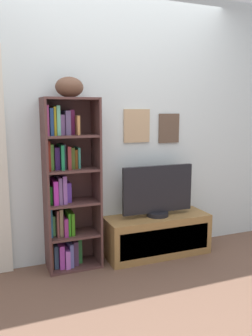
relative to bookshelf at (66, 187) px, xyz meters
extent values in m
cube|color=brown|center=(0.46, -0.98, -0.78)|extent=(5.20, 5.20, 0.04)
cube|color=silver|center=(0.46, 0.15, 0.53)|extent=(4.80, 0.06, 2.58)
cube|color=tan|center=(0.74, 0.11, 0.54)|extent=(0.27, 0.02, 0.33)
cube|color=tan|center=(0.74, 0.10, 0.54)|extent=(0.22, 0.01, 0.28)
cube|color=brown|center=(1.11, 0.11, 0.51)|extent=(0.23, 0.02, 0.30)
cube|color=#C1AE9F|center=(1.11, 0.10, 0.51)|extent=(0.18, 0.01, 0.25)
cube|color=#51322F|center=(-0.18, -0.03, 0.02)|extent=(0.02, 0.30, 1.56)
cube|color=#51322F|center=(0.28, -0.03, 0.02)|extent=(0.02, 0.30, 1.56)
cube|color=#51322F|center=(0.05, 0.11, 0.02)|extent=(0.49, 0.01, 1.56)
cube|color=#51322F|center=(0.05, -0.03, -0.75)|extent=(0.45, 0.29, 0.02)
cube|color=#51322F|center=(0.05, -0.03, -0.44)|extent=(0.45, 0.29, 0.02)
cube|color=#51322F|center=(0.05, -0.03, -0.14)|extent=(0.45, 0.29, 0.02)
cube|color=#51322F|center=(0.05, -0.03, 0.16)|extent=(0.45, 0.29, 0.02)
cube|color=#51322F|center=(0.05, -0.03, 0.46)|extent=(0.45, 0.29, 0.02)
cube|color=#51322F|center=(0.05, -0.03, 0.79)|extent=(0.45, 0.29, 0.02)
cube|color=brown|center=(-0.16, 0.01, -0.61)|extent=(0.02, 0.19, 0.25)
cube|color=#324B6A|center=(-0.12, 0.01, -0.63)|extent=(0.04, 0.20, 0.21)
cube|color=#AD40B1|center=(-0.07, 0.00, -0.63)|extent=(0.04, 0.22, 0.22)
cube|color=#B964CB|center=(-0.02, -0.01, -0.65)|extent=(0.04, 0.24, 0.17)
cube|color=#6567B0|center=(0.02, 0.00, -0.63)|extent=(0.03, 0.22, 0.22)
cube|color=#4A2E4E|center=(0.06, 0.01, -0.62)|extent=(0.04, 0.20, 0.23)
cube|color=#296B31|center=(0.11, 0.03, -0.61)|extent=(0.04, 0.15, 0.25)
cube|color=#256587|center=(-0.16, 0.01, -0.30)|extent=(0.02, 0.19, 0.26)
cube|color=#6BC868|center=(-0.13, 0.03, -0.34)|extent=(0.02, 0.16, 0.18)
cube|color=brown|center=(-0.10, 0.00, -0.31)|extent=(0.02, 0.22, 0.25)
cube|color=#8A7A56|center=(-0.07, 0.01, -0.31)|extent=(0.03, 0.20, 0.25)
cube|color=#84296F|center=(-0.03, -0.01, -0.35)|extent=(0.03, 0.24, 0.17)
cube|color=#2C8A16|center=(0.00, 0.00, -0.33)|extent=(0.02, 0.22, 0.21)
cube|color=#327613|center=(0.03, 0.00, -0.33)|extent=(0.03, 0.22, 0.21)
cube|color=#166819|center=(-0.15, 0.01, -0.05)|extent=(0.03, 0.20, 0.16)
cube|color=#AE2AA5|center=(-0.11, -0.01, -0.03)|extent=(0.04, 0.24, 0.21)
cube|color=#66487E|center=(-0.07, -0.01, -0.01)|extent=(0.03, 0.23, 0.24)
cube|color=#824F9D|center=(-0.03, -0.01, -0.01)|extent=(0.04, 0.23, 0.25)
cube|color=#57329F|center=(0.01, 0.02, -0.04)|extent=(0.04, 0.18, 0.18)
cube|color=maroon|center=(-0.16, -0.01, 0.30)|extent=(0.02, 0.23, 0.26)
cube|color=#68C04B|center=(-0.12, 0.03, 0.28)|extent=(0.04, 0.16, 0.22)
cube|color=#2C1750|center=(-0.08, 0.01, 0.27)|extent=(0.04, 0.19, 0.20)
cube|color=#1B7F4C|center=(-0.04, 0.00, 0.28)|extent=(0.03, 0.22, 0.22)
cube|color=#323B52|center=(-0.01, 0.02, 0.28)|extent=(0.02, 0.17, 0.22)
cube|color=maroon|center=(0.02, 0.00, 0.27)|extent=(0.03, 0.22, 0.21)
cube|color=#3E511D|center=(0.06, 0.01, 0.27)|extent=(0.03, 0.19, 0.19)
cube|color=#5A320E|center=(0.09, 0.01, 0.26)|extent=(0.02, 0.19, 0.17)
cube|color=#368673|center=(0.12, 0.02, 0.27)|extent=(0.02, 0.17, 0.19)
cube|color=#9D3B7A|center=(-0.16, -0.01, 0.60)|extent=(0.02, 0.23, 0.26)
cube|color=navy|center=(-0.13, -0.01, 0.59)|extent=(0.03, 0.24, 0.23)
cube|color=olive|center=(-0.10, 0.00, 0.60)|extent=(0.02, 0.22, 0.24)
cube|color=#62B590|center=(-0.07, 0.00, 0.60)|extent=(0.03, 0.21, 0.25)
cube|color=#6C4B7E|center=(-0.03, 0.01, 0.56)|extent=(0.04, 0.19, 0.18)
cube|color=#55446D|center=(0.02, 0.00, 0.58)|extent=(0.04, 0.21, 0.21)
cube|color=#6B1D50|center=(0.06, 0.03, 0.58)|extent=(0.04, 0.15, 0.22)
cube|color=#BB8045|center=(0.10, -0.01, 0.56)|extent=(0.02, 0.23, 0.17)
ellipsoid|color=brown|center=(0.05, -0.03, 0.89)|extent=(0.28, 0.22, 0.18)
cube|color=olive|center=(0.90, -0.07, -0.56)|extent=(1.05, 0.38, 0.40)
cube|color=brown|center=(0.90, -0.25, -0.56)|extent=(0.95, 0.01, 0.26)
cylinder|color=black|center=(0.90, -0.07, -0.33)|extent=(0.22, 0.22, 0.04)
cube|color=black|center=(0.90, -0.07, -0.08)|extent=(0.74, 0.04, 0.47)
cube|color=#1F3B45|center=(0.90, -0.08, -0.08)|extent=(0.70, 0.01, 0.43)
camera|label=1|loc=(-0.64, -3.06, 0.69)|focal=37.14mm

